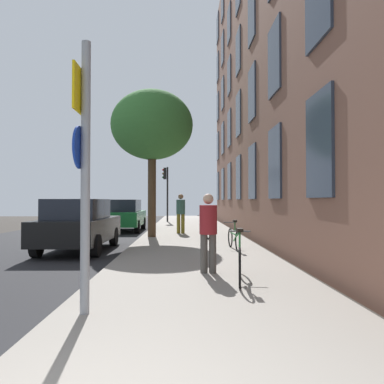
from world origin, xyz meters
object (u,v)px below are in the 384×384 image
(tree_near, at_px, (152,126))
(pedestrian_1, at_px, (181,211))
(bicycle_1, at_px, (234,238))
(bicycle_2, at_px, (205,228))
(bicycle_0, at_px, (240,260))
(traffic_light, at_px, (166,184))
(car_1, at_px, (123,215))
(car_0, at_px, (79,224))
(pedestrian_0, at_px, (208,228))
(sign_post, at_px, (84,160))

(tree_near, bearing_deg, pedestrian_1, 53.21)
(bicycle_1, distance_m, bicycle_2, 3.54)
(bicycle_0, height_order, bicycle_1, bicycle_0)
(tree_near, relative_size, bicycle_2, 3.40)
(traffic_light, relative_size, car_1, 0.90)
(bicycle_2, bearing_deg, car_0, -144.52)
(pedestrian_0, xyz_separation_m, car_0, (-3.75, 4.11, -0.20))
(sign_post, bearing_deg, pedestrian_0, 55.82)
(sign_post, xyz_separation_m, tree_near, (0.04, 10.21, 2.51))
(pedestrian_0, xyz_separation_m, pedestrian_1, (-0.62, 9.09, 0.09))
(sign_post, relative_size, pedestrian_1, 2.03)
(car_0, bearing_deg, sign_post, -74.10)
(bicycle_2, bearing_deg, pedestrian_1, 115.47)
(tree_near, bearing_deg, bicycle_2, -13.14)
(tree_near, xyz_separation_m, bicycle_1, (2.79, -3.98, -4.16))
(bicycle_0, relative_size, car_1, 0.42)
(traffic_light, xyz_separation_m, car_0, (-2.05, -14.20, -1.87))
(traffic_light, height_order, tree_near, tree_near)
(sign_post, distance_m, bicycle_0, 3.39)
(tree_near, height_order, bicycle_0, tree_near)
(pedestrian_0, height_order, car_1, pedestrian_0)
(sign_post, relative_size, bicycle_0, 2.04)
(car_1, bearing_deg, bicycle_0, -71.79)
(bicycle_0, xyz_separation_m, car_1, (-4.10, 12.46, 0.34))
(car_1, bearing_deg, car_0, -91.26)
(sign_post, xyz_separation_m, bicycle_2, (2.17, 9.72, -1.63))
(pedestrian_0, bearing_deg, tree_near, 103.26)
(bicycle_0, xyz_separation_m, pedestrian_0, (-0.52, 0.82, 0.54))
(tree_near, bearing_deg, bicycle_0, -74.67)
(pedestrian_0, distance_m, car_1, 12.18)
(bicycle_1, relative_size, car_0, 0.40)
(tree_near, relative_size, pedestrian_1, 3.39)
(tree_near, bearing_deg, car_0, -119.94)
(car_1, bearing_deg, bicycle_1, -60.37)
(pedestrian_1, bearing_deg, tree_near, -126.79)
(car_0, bearing_deg, pedestrian_1, 57.81)
(sign_post, distance_m, car_1, 14.48)
(pedestrian_0, bearing_deg, pedestrian_1, 93.89)
(sign_post, xyz_separation_m, pedestrian_0, (1.82, 2.67, -1.09))
(tree_near, xyz_separation_m, pedestrian_0, (1.78, -7.54, -3.59))
(bicycle_0, relative_size, bicycle_2, 1.00)
(sign_post, bearing_deg, tree_near, 89.78)
(tree_near, xyz_separation_m, bicycle_0, (2.29, -8.36, -4.13))
(bicycle_1, xyz_separation_m, bicycle_2, (-0.65, 3.48, 0.03))
(sign_post, bearing_deg, traffic_light, 89.67)
(bicycle_0, bearing_deg, traffic_light, 96.60)
(sign_post, distance_m, bicycle_1, 7.05)
(sign_post, relative_size, tree_near, 0.60)
(bicycle_1, distance_m, car_0, 4.81)
(bicycle_0, bearing_deg, pedestrian_0, 122.18)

